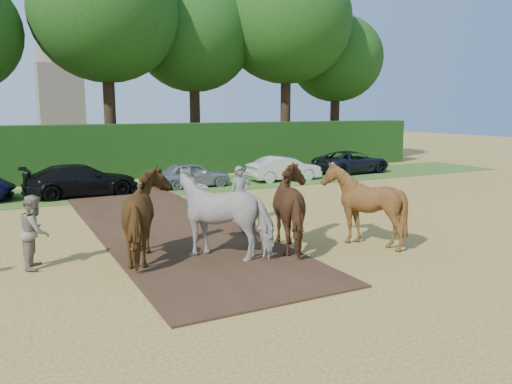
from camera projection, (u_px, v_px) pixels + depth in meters
ground at (184, 294)px, 10.40m from camera, size 120.00×120.00×0.00m
earth_strip at (157, 220)px, 17.20m from camera, size 4.50×17.00×0.05m
grass_verge at (80, 194)px, 22.64m from camera, size 50.00×5.00×0.03m
hedgerow at (66, 153)px, 26.33m from camera, size 46.00×1.60×3.00m
spectator_near at (35, 231)px, 12.03m from camera, size 0.87×1.01×1.80m
plough_team at (262, 210)px, 13.40m from camera, size 7.98×5.76×2.30m
parked_cars at (77, 179)px, 22.36m from camera, size 35.83×3.22×1.44m
treeline at (17, 13)px, 27.11m from camera, size 48.70×10.60×14.21m
church at (55, 23)px, 58.06m from camera, size 5.20×5.20×27.00m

